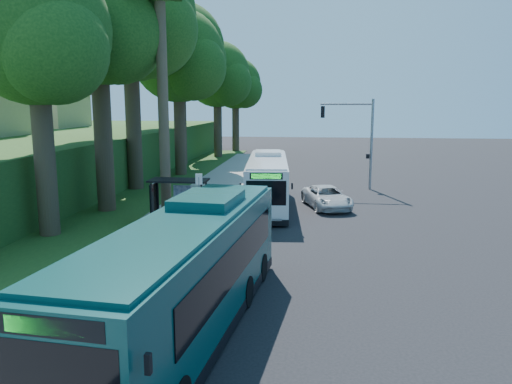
# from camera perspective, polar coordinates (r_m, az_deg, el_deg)

# --- Properties ---
(ground) EXTENTS (140.00, 140.00, 0.00)m
(ground) POSITION_cam_1_polar(r_m,az_deg,el_deg) (30.16, 5.80, -2.72)
(ground) COLOR black
(ground) RESTS_ON ground
(sidewalk) EXTENTS (4.50, 70.00, 0.12)m
(sidewalk) POSITION_cam_1_polar(r_m,az_deg,el_deg) (31.09, -7.78, -2.26)
(sidewalk) COLOR gray
(sidewalk) RESTS_ON ground
(red_curb) EXTENTS (0.25, 30.00, 0.13)m
(red_curb) POSITION_cam_1_polar(r_m,az_deg,el_deg) (26.79, -5.10, -4.21)
(red_curb) COLOR maroon
(red_curb) RESTS_ON ground
(grass_verge) EXTENTS (8.00, 70.00, 0.06)m
(grass_verge) POSITION_cam_1_polar(r_m,az_deg,el_deg) (37.49, -14.37, -0.41)
(grass_verge) COLOR #234719
(grass_verge) RESTS_ON ground
(bus_shelter) EXTENTS (3.20, 1.51, 2.55)m
(bus_shelter) POSITION_cam_1_polar(r_m,az_deg,el_deg) (28.03, -9.21, -0.02)
(bus_shelter) COLOR black
(bus_shelter) RESTS_ON ground
(stop_sign_pole) EXTENTS (0.35, 0.06, 3.17)m
(stop_sign_pole) POSITION_cam_1_polar(r_m,az_deg,el_deg) (25.49, -6.51, -0.34)
(stop_sign_pole) COLOR gray
(stop_sign_pole) RESTS_ON ground
(traffic_signal_pole) EXTENTS (4.10, 0.30, 7.00)m
(traffic_signal_pole) POSITION_cam_1_polar(r_m,az_deg,el_deg) (39.63, 11.63, 6.66)
(traffic_signal_pole) COLOR gray
(traffic_signal_pole) RESTS_ON ground
(hillside_backdrop) EXTENTS (24.00, 60.00, 8.80)m
(hillside_backdrop) POSITION_cam_1_polar(r_m,az_deg,el_deg) (52.02, -24.33, 4.57)
(hillside_backdrop) COLOR #234719
(hillside_backdrop) RESTS_ON ground
(tree_0) EXTENTS (8.40, 8.00, 15.70)m
(tree_0) POSITION_cam_1_polar(r_m,az_deg,el_deg) (32.33, -17.53, 17.72)
(tree_0) COLOR #382B1E
(tree_0) RESTS_ON ground
(tree_1) EXTENTS (10.50, 10.00, 18.26)m
(tree_1) POSITION_cam_1_polar(r_m,az_deg,el_deg) (40.26, -14.15, 18.48)
(tree_1) COLOR #382B1E
(tree_1) RESTS_ON ground
(tree_2) EXTENTS (8.82, 8.40, 15.12)m
(tree_2) POSITION_cam_1_polar(r_m,az_deg,el_deg) (47.15, -8.77, 14.64)
(tree_2) COLOR #382B1E
(tree_2) RESTS_ON ground
(tree_3) EXTENTS (10.08, 9.60, 17.28)m
(tree_3) POSITION_cam_1_polar(r_m,az_deg,el_deg) (55.49, -8.63, 15.51)
(tree_3) COLOR #382B1E
(tree_3) RESTS_ON ground
(tree_4) EXTENTS (8.40, 8.00, 14.14)m
(tree_4) POSITION_cam_1_polar(r_m,az_deg,el_deg) (62.57, -4.37, 12.91)
(tree_4) COLOR #382B1E
(tree_4) RESTS_ON ground
(tree_5) EXTENTS (7.35, 7.00, 12.86)m
(tree_5) POSITION_cam_1_polar(r_m,az_deg,el_deg) (70.25, -2.30, 12.00)
(tree_5) COLOR #382B1E
(tree_5) RESTS_ON ground
(tree_6) EXTENTS (7.56, 7.20, 13.74)m
(tree_6) POSITION_cam_1_polar(r_m,az_deg,el_deg) (27.03, -23.71, 15.73)
(tree_6) COLOR #382B1E
(tree_6) RESTS_ON ground
(white_bus) EXTENTS (3.37, 11.76, 3.46)m
(white_bus) POSITION_cam_1_polar(r_m,az_deg,el_deg) (32.58, 1.33, 1.31)
(white_bus) COLOR silver
(white_bus) RESTS_ON ground
(teal_bus) EXTENTS (3.93, 12.87, 3.78)m
(teal_bus) POSITION_cam_1_polar(r_m,az_deg,el_deg) (14.82, -7.78, -9.06)
(teal_bus) COLOR #0A3B3A
(teal_bus) RESTS_ON ground
(pickup) EXTENTS (3.61, 5.47, 1.40)m
(pickup) POSITION_cam_1_polar(r_m,az_deg,el_deg) (32.50, 8.08, -0.58)
(pickup) COLOR silver
(pickup) RESTS_ON ground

